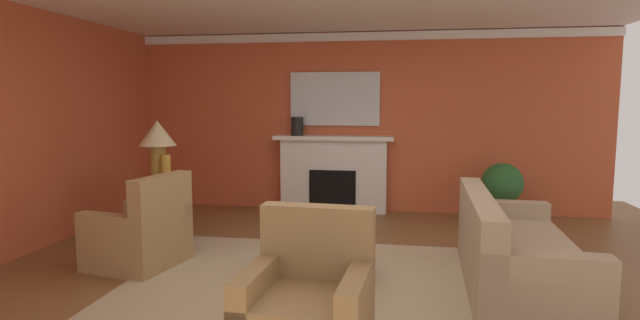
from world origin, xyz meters
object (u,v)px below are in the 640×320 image
vase_on_side_table (166,170)px  table_lamp (158,139)px  mantel_mirror (335,99)px  armchair_facing_fireplace (308,309)px  coffee_table (313,244)px  armchair_near_window (141,236)px  side_table (160,207)px  sofa (513,257)px  fireplace (334,176)px  potted_plant (502,188)px  vase_mantel_left (297,126)px

vase_on_side_table → table_lamp: bearing=141.3°
mantel_mirror → armchair_facing_fireplace: (0.41, -4.50, -1.40)m
table_lamp → coffee_table: bearing=-27.3°
armchair_facing_fireplace → armchair_near_window: bearing=143.0°
mantel_mirror → coffee_table: size_ratio=1.36×
mantel_mirror → side_table: (-1.87, -2.02, -1.31)m
sofa → armchair_facing_fireplace: (-1.59, -1.42, 0.01)m
fireplace → armchair_facing_fireplace: 4.41m
side_table → vase_on_side_table: size_ratio=1.97×
fireplace → sofa: fireplace is taller
mantel_mirror → vase_on_side_table: mantel_mirror is taller
side_table → potted_plant: bearing=20.0°
fireplace → vase_on_side_table: fireplace is taller
mantel_mirror → potted_plant: mantel_mirror is taller
fireplace → coffee_table: size_ratio=1.80×
armchair_near_window → potted_plant: size_ratio=1.14×
coffee_table → potted_plant: (2.20, 2.62, 0.16)m
coffee_table → vase_mantel_left: bearing=104.4°
coffee_table → potted_plant: potted_plant is taller
potted_plant → armchair_near_window: bearing=-147.9°
armchair_near_window → side_table: 1.00m
side_table → potted_plant: potted_plant is taller
side_table → vase_on_side_table: vase_on_side_table is taller
vase_on_side_table → armchair_facing_fireplace: bearing=-47.9°
armchair_facing_fireplace → side_table: (-2.28, 2.48, 0.09)m
mantel_mirror → potted_plant: 2.73m
mantel_mirror → table_lamp: size_ratio=1.82×
vase_on_side_table → potted_plant: (4.11, 1.67, -0.39)m
mantel_mirror → coffee_table: mantel_mirror is taller
fireplace → coffee_table: fireplace is taller
coffee_table → vase_mantel_left: 3.17m
sofa → side_table: 4.02m
mantel_mirror → potted_plant: size_ratio=1.64×
side_table → vase_mantel_left: size_ratio=2.48×
mantel_mirror → armchair_near_window: size_ratio=1.43×
sofa → table_lamp: table_lamp is taller
coffee_table → vase_on_side_table: vase_on_side_table is taller
armchair_near_window → vase_on_side_table: (-0.11, 0.84, 0.57)m
sofa → side_table: bearing=164.8°
table_lamp → vase_on_side_table: table_lamp is taller
table_lamp → vase_mantel_left: (1.32, 1.85, 0.07)m
armchair_near_window → armchair_facing_fireplace: same height
mantel_mirror → vase_on_side_table: 2.87m
sofa → potted_plant: size_ratio=2.57×
armchair_facing_fireplace → coffee_table: armchair_facing_fireplace is taller
sofa → armchair_near_window: (-3.61, 0.09, 0.01)m
armchair_facing_fireplace → side_table: size_ratio=1.36×
fireplace → side_table: fireplace is taller
armchair_facing_fireplace → table_lamp: (-2.28, 2.48, 0.92)m
mantel_mirror → table_lamp: (-1.87, -2.02, -0.49)m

